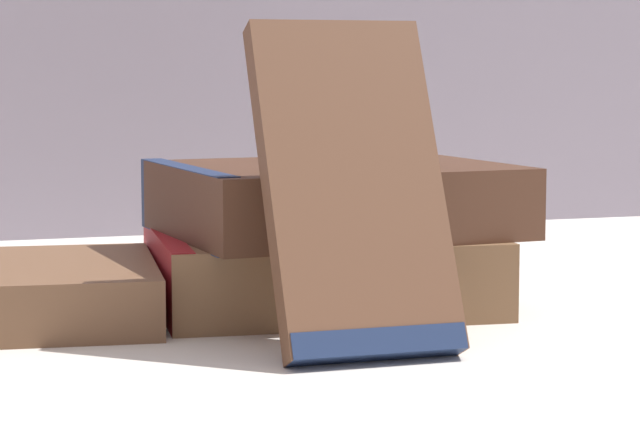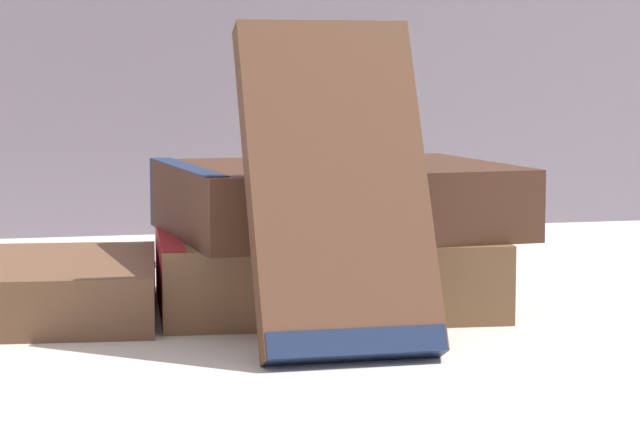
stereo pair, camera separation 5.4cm
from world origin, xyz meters
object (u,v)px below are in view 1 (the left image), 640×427
Objects in this scene: pocket_watch at (375,161)px; reading_glasses at (146,264)px; book_flat_bottom at (309,269)px; book_flat_top at (325,199)px; book_leaning_front at (354,197)px.

reading_glasses is (-0.09, 0.20, -0.08)m from pocket_watch.
pocket_watch reaches higher than reading_glasses.
book_flat_top reaches higher than book_flat_bottom.
reading_glasses is at bearing 105.76° from book_flat_top.
book_flat_top is at bearing 79.13° from book_leaning_front.
book_flat_top is 0.20m from reading_glasses.
book_flat_top is (0.01, -0.01, 0.04)m from book_flat_bottom.
book_flat_top is at bearing 135.12° from pocket_watch.
book_leaning_front is at bearing -115.39° from pocket_watch.
pocket_watch is (0.03, -0.03, 0.06)m from book_flat_bottom.
reading_glasses is at bearing 114.61° from book_flat_bottom.
book_leaning_front is (-0.01, -0.12, 0.05)m from book_flat_bottom.
reading_glasses is (-0.05, 0.29, -0.07)m from book_leaning_front.
book_flat_bottom is 0.04m from book_flat_top.
reading_glasses is (-0.07, 0.18, -0.06)m from book_flat_top.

